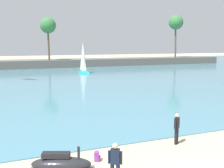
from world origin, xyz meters
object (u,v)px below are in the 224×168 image
Objects in this scene: watercraft_on_trailer at (61,165)px; sailboat_mid_bay at (84,70)px; person_rigging_by_gear at (115,163)px; backpack_by_trailer at (97,156)px; person_at_waterline at (177,128)px.

sailboat_mid_bay reaches higher than watercraft_on_trailer.
person_rigging_by_gear is 2.51m from backpack_by_trailer.
person_at_waterline is 0.23× the size of sailboat_mid_bay.
person_rigging_by_gear is 0.23× the size of sailboat_mid_bay.
backpack_by_trailer is at bearing -174.16° from person_at_waterline.
watercraft_on_trailer is at bearing -108.22° from sailboat_mid_bay.
sailboat_mid_bay reaches higher than person_rigging_by_gear.
backpack_by_trailer is (1.87, 0.98, -0.31)m from watercraft_on_trailer.
person_at_waterline is at bearing 31.02° from person_rigging_by_gear.
person_at_waterline is (6.54, 1.46, 0.38)m from watercraft_on_trailer.
backpack_by_trailer is 0.06× the size of sailboat_mid_bay.
watercraft_on_trailer is 6.71m from person_at_waterline.
backpack_by_trailer is (0.13, 2.41, -0.69)m from person_rigging_by_gear.
person_at_waterline is at bearing 5.84° from backpack_by_trailer.
watercraft_on_trailer is at bearing -167.45° from person_at_waterline.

